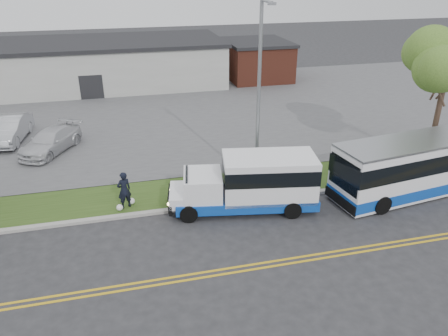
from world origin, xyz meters
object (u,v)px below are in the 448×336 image
object	(u,v)px
transit_bus	(429,164)
pedestrian	(124,190)
streetlight_near	(259,92)
parked_car_a	(10,129)
shuttle_bus	(254,181)
parked_car_b	(51,141)

from	to	relation	value
transit_bus	pedestrian	bearing A→B (deg)	165.67
streetlight_near	transit_bus	xyz separation A→B (m)	(8.60, -2.60, -3.71)
streetlight_near	transit_bus	bearing A→B (deg)	-16.85
pedestrian	parked_car_a	distance (m)	13.05
shuttle_bus	streetlight_near	bearing A→B (deg)	79.06
streetlight_near	pedestrian	bearing A→B (deg)	-173.27
pedestrian	parked_car_a	size ratio (longest dim) A/B	0.38
streetlight_near	pedestrian	distance (m)	8.21
transit_bus	parked_car_a	size ratio (longest dim) A/B	2.21
shuttle_bus	pedestrian	size ratio (longest dim) A/B	3.91
shuttle_bus	pedestrian	xyz separation A→B (m)	(-6.16, 1.42, -0.42)
pedestrian	parked_car_b	xyz separation A→B (m)	(-4.25, 8.35, -0.24)
shuttle_bus	transit_bus	size ratio (longest dim) A/B	0.67
shuttle_bus	transit_bus	xyz separation A→B (m)	(9.45, -0.36, 0.05)
shuttle_bus	transit_bus	world-z (taller)	transit_bus
parked_car_a	streetlight_near	bearing A→B (deg)	-28.36
parked_car_a	parked_car_b	xyz separation A→B (m)	(2.84, -2.61, -0.11)
streetlight_near	parked_car_b	world-z (taller)	streetlight_near
pedestrian	transit_bus	bearing A→B (deg)	151.90
transit_bus	parked_car_b	bearing A→B (deg)	145.15
streetlight_near	shuttle_bus	bearing A→B (deg)	-110.83
shuttle_bus	parked_car_a	world-z (taller)	shuttle_bus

